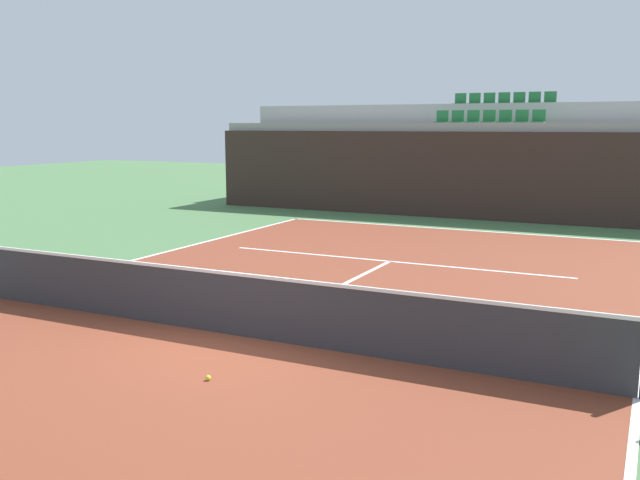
% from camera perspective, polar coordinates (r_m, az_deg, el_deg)
% --- Properties ---
extents(ground_plane, '(80.00, 80.00, 0.00)m').
position_cam_1_polar(ground_plane, '(10.55, -6.62, -7.92)').
color(ground_plane, '#477042').
extents(court_surface, '(11.00, 24.00, 0.01)m').
position_cam_1_polar(court_surface, '(10.54, -6.62, -7.89)').
color(court_surface, brown).
rests_on(court_surface, ground_plane).
extents(baseline_far, '(11.00, 0.10, 0.00)m').
position_cam_1_polar(baseline_far, '(21.34, 11.00, 0.86)').
color(baseline_far, white).
rests_on(baseline_far, court_surface).
extents(sideline_right, '(0.10, 24.00, 0.00)m').
position_cam_1_polar(sideline_right, '(9.00, 24.74, -11.77)').
color(sideline_right, white).
rests_on(sideline_right, court_surface).
extents(service_line_far, '(8.26, 0.10, 0.00)m').
position_cam_1_polar(service_line_far, '(16.13, 5.77, -1.77)').
color(service_line_far, white).
rests_on(service_line_far, court_surface).
extents(centre_service_line, '(0.10, 6.40, 0.00)m').
position_cam_1_polar(centre_service_line, '(13.24, 0.91, -4.20)').
color(centre_service_line, white).
rests_on(centre_service_line, court_surface).
extents(back_wall, '(19.84, 0.30, 2.93)m').
position_cam_1_polar(back_wall, '(23.74, 12.80, 5.18)').
color(back_wall, '#33231E').
rests_on(back_wall, ground_plane).
extents(stands_tier_lower, '(19.84, 2.40, 3.22)m').
position_cam_1_polar(stands_tier_lower, '(25.04, 13.54, 5.70)').
color(stands_tier_lower, '#9E9E99').
rests_on(stands_tier_lower, ground_plane).
extents(stands_tier_upper, '(19.84, 2.40, 3.93)m').
position_cam_1_polar(stands_tier_upper, '(27.37, 14.69, 6.69)').
color(stands_tier_upper, '#9E9E99').
rests_on(stands_tier_upper, ground_plane).
extents(seating_row_lower, '(3.79, 0.44, 0.44)m').
position_cam_1_polar(seating_row_lower, '(25.09, 13.74, 9.67)').
color(seating_row_lower, '#1E6633').
rests_on(seating_row_lower, stands_tier_lower).
extents(seating_row_upper, '(3.79, 0.44, 0.44)m').
position_cam_1_polar(seating_row_upper, '(27.45, 14.92, 11.06)').
color(seating_row_upper, '#1E6633').
rests_on(seating_row_upper, stands_tier_upper).
extents(tennis_net, '(11.08, 0.08, 1.07)m').
position_cam_1_polar(tennis_net, '(10.41, -6.67, -5.25)').
color(tennis_net, black).
rests_on(tennis_net, court_surface).
extents(tennis_ball_0, '(0.07, 0.07, 0.07)m').
position_cam_1_polar(tennis_ball_0, '(8.84, -9.21, -11.17)').
color(tennis_ball_0, '#CCE033').
rests_on(tennis_ball_0, court_surface).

